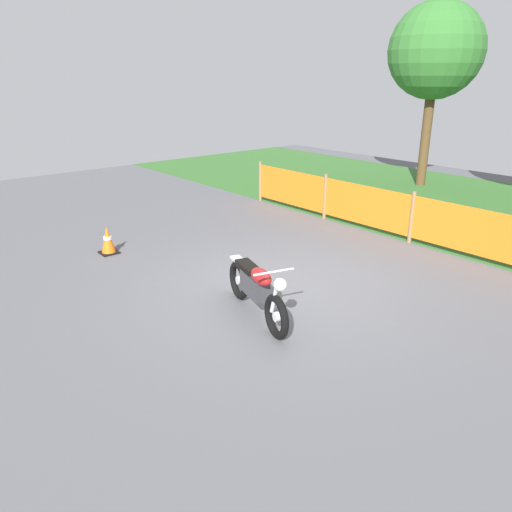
{
  "coord_description": "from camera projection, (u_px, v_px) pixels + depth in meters",
  "views": [
    {
      "loc": [
        5.17,
        -5.0,
        3.18
      ],
      "look_at": [
        0.46,
        -1.02,
        0.9
      ],
      "focal_mm": 34.41,
      "sensor_mm": 36.0,
      "label": 1
    }
  ],
  "objects": [
    {
      "name": "ground",
      "position": [
        286.0,
        287.0,
        7.84
      ],
      "size": [
        24.0,
        24.0,
        0.02
      ],
      "primitive_type": "cube",
      "color": "#5B5B60"
    },
    {
      "name": "grass_verge",
      "position": [
        494.0,
        212.0,
        12.11
      ],
      "size": [
        24.0,
        7.33,
        0.01
      ],
      "primitive_type": "cube",
      "color": "#386B2D",
      "rests_on": "ground"
    },
    {
      "name": "barrier_fence",
      "position": [
        412.0,
        217.0,
        9.71
      ],
      "size": [
        9.3,
        0.08,
        1.05
      ],
      "color": "olive",
      "rests_on": "ground"
    },
    {
      "name": "motorcycle_lead",
      "position": [
        256.0,
        288.0,
        6.72
      ],
      "size": [
        1.83,
        0.75,
        0.89
      ],
      "rotation": [
        0.0,
        0.0,
        -0.29
      ],
      "color": "black",
      "rests_on": "ground"
    },
    {
      "name": "traffic_cone",
      "position": [
        108.0,
        240.0,
        9.22
      ],
      "size": [
        0.32,
        0.32,
        0.53
      ],
      "color": "black",
      "rests_on": "ground"
    },
    {
      "name": "tree_leftmost",
      "position": [
        436.0,
        52.0,
        13.76
      ],
      "size": [
        2.66,
        2.66,
        5.15
      ],
      "color": "brown",
      "rests_on": "ground"
    }
  ]
}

